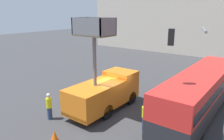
# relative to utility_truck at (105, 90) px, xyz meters

# --- Properties ---
(ground_plane) EXTENTS (120.00, 120.00, 0.00)m
(ground_plane) POSITION_rel_utility_truck_xyz_m (0.54, 0.66, -1.53)
(ground_plane) COLOR #38383A
(building_backdrop_far) EXTENTS (44.00, 10.00, 15.10)m
(building_backdrop_far) POSITION_rel_utility_truck_xyz_m (0.54, 29.15, 6.02)
(building_backdrop_far) COLOR #BCB2A3
(building_backdrop_far) RESTS_ON ground_plane
(utility_truck) EXTENTS (2.42, 6.15, 6.74)m
(utility_truck) POSITION_rel_utility_truck_xyz_m (0.00, 0.00, 0.00)
(utility_truck) COLOR orange
(utility_truck) RESTS_ON ground_plane
(city_bus) EXTENTS (2.50, 12.12, 3.09)m
(city_bus) POSITION_rel_utility_truck_xyz_m (5.79, 3.62, 0.29)
(city_bus) COLOR #232328
(city_bus) RESTS_ON ground_plane
(traffic_light_pole) EXTENTS (3.36, 3.11, 6.52)m
(traffic_light_pole) POSITION_rel_utility_truck_xyz_m (6.90, 0.38, 2.84)
(traffic_light_pole) COLOR slate
(traffic_light_pole) RESTS_ON ground_plane
(road_worker_near_truck) EXTENTS (0.38, 0.38, 1.86)m
(road_worker_near_truck) POSITION_rel_utility_truck_xyz_m (-2.04, -3.40, -0.60)
(road_worker_near_truck) COLOR navy
(road_worker_near_truck) RESTS_ON ground_plane
(road_worker_directing) EXTENTS (0.38, 0.38, 1.88)m
(road_worker_directing) POSITION_rel_utility_truck_xyz_m (3.77, -0.75, -0.59)
(road_worker_directing) COLOR navy
(road_worker_directing) RESTS_ON ground_plane
(traffic_cone_near_truck) EXTENTS (0.69, 0.69, 0.79)m
(traffic_cone_near_truck) POSITION_rel_utility_truck_xyz_m (0.52, -5.05, -1.16)
(traffic_cone_near_truck) COLOR black
(traffic_cone_near_truck) RESTS_ON ground_plane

